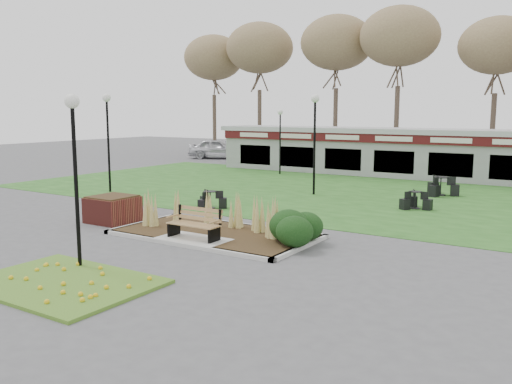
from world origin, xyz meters
The scene contains 18 objects.
ground centered at (0.00, 0.00, 0.00)m, with size 100.00×100.00×0.00m, color #515154.
lawn centered at (0.00, 12.00, 0.01)m, with size 34.00×16.00×0.02m, color #25591C.
flower_bed centered at (0.00, -4.60, 0.07)m, with size 4.20×3.00×0.16m.
planting_bed centered at (1.27, 1.35, 0.37)m, with size 6.75×3.40×1.27m.
park_bench centered at (0.00, 0.25, 0.59)m, with size 1.70×0.66×0.93m.
brick_planter centered at (-4.40, 1.00, 0.48)m, with size 1.50×1.50×0.95m.
food_pavilion centered at (0.00, 19.96, 1.48)m, with size 24.60×3.40×2.90m.
tree_backdrop centered at (0.00, 28.00, 8.36)m, with size 47.24×5.24×10.36m.
lamp_post_near_right centered at (-0.72, -3.50, 3.18)m, with size 0.36×0.36×4.36m.
lamp_post_mid_left centered at (-10.02, 6.00, 3.47)m, with size 0.40×0.40×4.76m.
lamp_post_mid_right centered at (-1.20, 10.61, 3.43)m, with size 0.39×0.39×4.71m.
lamp_post_far_left centered at (-6.77, 17.00, 2.95)m, with size 0.34×0.34×4.04m.
bistro_set_a centered at (-3.08, 5.00, 0.25)m, with size 1.32×1.17×0.70m.
bistro_set_b centered at (3.97, 9.41, 0.25)m, with size 1.20×1.32×0.71m.
bistro_set_d centered at (3.94, 13.55, 0.31)m, with size 1.58×1.56×0.86m.
car_silver centered at (-16.76, 23.95, 0.82)m, with size 1.95×4.84×1.65m, color silver.
car_black centered at (-11.29, 21.00, 0.63)m, with size 1.33×3.83×1.26m, color black.
car_blue centered at (-15.82, 26.78, 0.65)m, with size 1.81×4.45×1.29m, color navy.
Camera 1 is at (10.20, -12.27, 3.95)m, focal length 38.00 mm.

